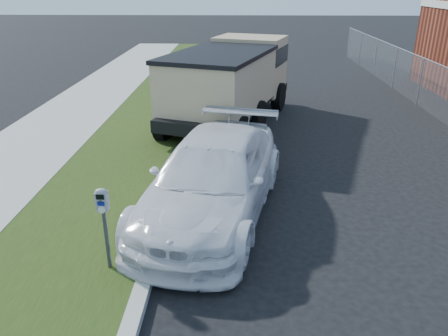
{
  "coord_description": "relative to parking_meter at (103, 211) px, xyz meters",
  "views": [
    {
      "loc": [
        -1.16,
        -7.16,
        4.49
      ],
      "look_at": [
        -1.4,
        1.0,
        1.0
      ],
      "focal_mm": 35.0,
      "sensor_mm": 36.0,
      "label": 1
    }
  ],
  "objects": [
    {
      "name": "dump_truck",
      "position": [
        1.91,
        8.74,
        0.31
      ],
      "size": [
        4.48,
        7.15,
        2.63
      ],
      "rotation": [
        0.0,
        0.0,
        -0.32
      ],
      "color": "black",
      "rests_on": "ground"
    },
    {
      "name": "parking_meter",
      "position": [
        0.0,
        0.0,
        0.0
      ],
      "size": [
        0.2,
        0.14,
        1.44
      ],
      "rotation": [
        0.0,
        0.0,
        -0.03
      ],
      "color": "#3F4247",
      "rests_on": "ground"
    },
    {
      "name": "ground",
      "position": [
        3.23,
        1.19,
        -1.17
      ],
      "size": [
        120.0,
        120.0,
        0.0
      ],
      "primitive_type": "plane",
      "color": "black",
      "rests_on": "ground"
    },
    {
      "name": "streetside",
      "position": [
        -2.33,
        3.19,
        -1.11
      ],
      "size": [
        6.12,
        50.0,
        0.15
      ],
      "color": "#989890",
      "rests_on": "ground"
    },
    {
      "name": "white_wagon",
      "position": [
        1.6,
        2.2,
        -0.37
      ],
      "size": [
        3.4,
        5.9,
        1.61
      ],
      "primitive_type": "imported",
      "rotation": [
        0.0,
        0.0,
        -0.22
      ],
      "color": "white",
      "rests_on": "ground"
    }
  ]
}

